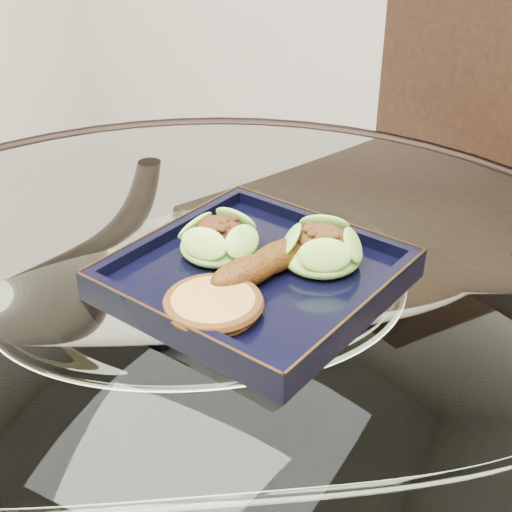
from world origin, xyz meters
The scene contains 7 objects.
dining_table centered at (0.00, 0.00, 0.60)m, with size 1.13×1.13×0.77m.
dining_chair centered at (0.10, 0.48, 0.59)m, with size 0.60×0.60×1.06m.
navy_plate centered at (0.04, 0.05, 0.77)m, with size 0.27×0.27×0.02m, color black.
lettuce_wrap_left centered at (-0.02, 0.07, 0.80)m, with size 0.09×0.09×0.03m, color #66AF33.
lettuce_wrap_right centered at (0.09, 0.11, 0.80)m, with size 0.09×0.09×0.03m, color #60AF33.
roasted_plantain centered at (0.06, 0.07, 0.80)m, with size 0.17×0.04×0.03m, color #69360B.
crumb_patty centered at (0.04, -0.03, 0.79)m, with size 0.09×0.09×0.02m, color #BC893E.
Camera 1 is at (0.37, -0.51, 1.19)m, focal length 50.00 mm.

